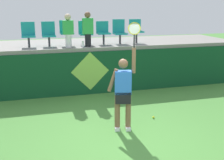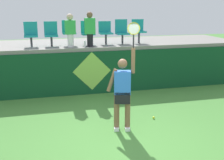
{
  "view_description": "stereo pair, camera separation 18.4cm",
  "coord_description": "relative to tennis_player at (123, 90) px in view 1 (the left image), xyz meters",
  "views": [
    {
      "loc": [
        -1.87,
        -5.66,
        2.96
      ],
      "look_at": [
        0.08,
        1.31,
        1.07
      ],
      "focal_mm": 47.49,
      "sensor_mm": 36.0,
      "label": 1
    },
    {
      "loc": [
        -1.69,
        -5.7,
        2.96
      ],
      "look_at": [
        0.08,
        1.31,
        1.07
      ],
      "focal_mm": 47.49,
      "sensor_mm": 36.0,
      "label": 2
    }
  ],
  "objects": [
    {
      "name": "stadium_chair_2",
      "position": [
        -0.8,
        3.83,
        1.05
      ],
      "size": [
        0.44,
        0.42,
        0.84
      ],
      "color": "#38383D",
      "rests_on": "spectator_platform"
    },
    {
      "name": "tennis_player",
      "position": [
        0.0,
        0.0,
        0.0
      ],
      "size": [
        0.74,
        0.34,
        2.55
      ],
      "color": "white",
      "rests_on": "ground_plane"
    },
    {
      "name": "stadium_chair_3",
      "position": [
        -0.15,
        3.83,
        1.01
      ],
      "size": [
        0.44,
        0.42,
        0.81
      ],
      "color": "#38383D",
      "rests_on": "spectator_platform"
    },
    {
      "name": "spectator_platform",
      "position": [
        -0.16,
        4.42,
        0.51
      ],
      "size": [
        11.43,
        2.75,
        0.12
      ],
      "primitive_type": "cube",
      "color": "gray",
      "rests_on": "court_back_wall"
    },
    {
      "name": "water_bottle",
      "position": [
        -0.35,
        3.27,
        0.67
      ],
      "size": [
        0.07,
        0.07,
        0.21
      ],
      "primitive_type": "cylinder",
      "color": "white",
      "rests_on": "spectator_platform"
    },
    {
      "name": "court_back_wall",
      "position": [
        -0.16,
        3.1,
        -0.27
      ],
      "size": [
        11.43,
        0.2,
        1.43
      ],
      "primitive_type": "cube",
      "color": "#0F4223",
      "rests_on": "ground_plane"
    },
    {
      "name": "stadium_chair_5",
      "position": [
        1.07,
        3.84,
        1.02
      ],
      "size": [
        0.44,
        0.42,
        0.85
      ],
      "color": "#38383D",
      "rests_on": "spectator_platform"
    },
    {
      "name": "spectator_1",
      "position": [
        -0.15,
        3.39,
        1.16
      ],
      "size": [
        0.34,
        0.2,
        1.13
      ],
      "color": "black",
      "rests_on": "spectator_platform"
    },
    {
      "name": "wall_signage_mount",
      "position": [
        -0.18,
        2.99,
        -0.98
      ],
      "size": [
        1.27,
        0.01,
        1.42
      ],
      "color": "#0F4223",
      "rests_on": "ground_plane"
    },
    {
      "name": "stadium_chair_4",
      "position": [
        0.47,
        3.83,
        1.01
      ],
      "size": [
        0.44,
        0.42,
        0.79
      ],
      "color": "#38383D",
      "rests_on": "spectator_platform"
    },
    {
      "name": "stadium_chair_1",
      "position": [
        -1.39,
        3.83,
        1.0
      ],
      "size": [
        0.44,
        0.42,
        0.81
      ],
      "color": "#38383D",
      "rests_on": "spectator_platform"
    },
    {
      "name": "ground_plane",
      "position": [
        -0.16,
        -0.64,
        -0.98
      ],
      "size": [
        40.0,
        40.0,
        0.0
      ],
      "primitive_type": "plane",
      "color": "#478438"
    },
    {
      "name": "stadium_chair_0",
      "position": [
        -2.05,
        3.83,
        1.0
      ],
      "size": [
        0.44,
        0.42,
        0.81
      ],
      "color": "#38383D",
      "rests_on": "spectator_platform"
    },
    {
      "name": "stadium_chair_6",
      "position": [
        1.69,
        3.83,
        1.04
      ],
      "size": [
        0.44,
        0.42,
        0.84
      ],
      "color": "#38383D",
      "rests_on": "spectator_platform"
    },
    {
      "name": "tennis_ball",
      "position": [
        0.99,
        0.45,
        -0.95
      ],
      "size": [
        0.07,
        0.07,
        0.07
      ],
      "primitive_type": "sphere",
      "color": "#D1E533",
      "rests_on": "ground_plane"
    },
    {
      "name": "spectator_0",
      "position": [
        -0.8,
        3.4,
        1.13
      ],
      "size": [
        0.34,
        0.21,
        1.08
      ],
      "color": "white",
      "rests_on": "spectator_platform"
    }
  ]
}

